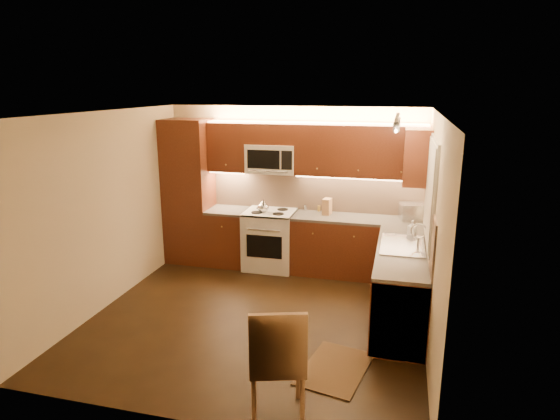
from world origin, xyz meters
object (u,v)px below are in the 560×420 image
(knife_block, at_px, (327,206))
(dining_chair, at_px, (277,359))
(stove, at_px, (270,240))
(kettle, at_px, (263,206))
(microwave, at_px, (272,158))
(sink, at_px, (403,240))
(toaster_oven, at_px, (413,211))
(soap_bottle, at_px, (412,228))

(knife_block, bearing_deg, dining_chair, -80.45)
(stove, bearing_deg, kettle, -132.84)
(microwave, xyz_separation_m, sink, (2.00, -1.26, -0.74))
(knife_block, height_order, dining_chair, knife_block)
(microwave, distance_m, dining_chair, 3.84)
(sink, height_order, knife_block, knife_block)
(microwave, distance_m, sink, 2.48)
(sink, bearing_deg, microwave, 147.79)
(toaster_oven, relative_size, dining_chair, 0.37)
(kettle, height_order, soap_bottle, kettle)
(stove, height_order, dining_chair, dining_chair)
(knife_block, relative_size, soap_bottle, 1.17)
(sink, distance_m, toaster_oven, 1.28)
(sink, height_order, dining_chair, dining_chair)
(toaster_oven, relative_size, soap_bottle, 1.86)
(sink, distance_m, kettle, 2.33)
(stove, height_order, microwave, microwave)
(microwave, distance_m, knife_block, 1.12)
(sink, distance_m, dining_chair, 2.50)
(dining_chair, bearing_deg, microwave, 88.65)
(toaster_oven, height_order, knife_block, knife_block)
(sink, relative_size, soap_bottle, 4.12)
(microwave, distance_m, kettle, 0.74)
(kettle, height_order, toaster_oven, toaster_oven)
(sink, bearing_deg, kettle, 153.51)
(knife_block, distance_m, soap_bottle, 1.48)
(kettle, relative_size, knife_block, 0.83)
(stove, distance_m, toaster_oven, 2.21)
(kettle, height_order, dining_chair, kettle)
(stove, height_order, sink, sink)
(sink, xyz_separation_m, toaster_oven, (0.14, 1.27, 0.04))
(toaster_oven, height_order, dining_chair, toaster_oven)
(stove, distance_m, knife_block, 1.04)
(toaster_oven, xyz_separation_m, dining_chair, (-1.14, -3.52, -0.48))
(soap_bottle, bearing_deg, knife_block, 171.20)
(stove, relative_size, soap_bottle, 4.41)
(microwave, relative_size, knife_block, 3.11)
(stove, distance_m, dining_chair, 3.52)
(stove, bearing_deg, knife_block, 7.44)
(kettle, bearing_deg, sink, -48.46)
(sink, bearing_deg, dining_chair, -114.00)
(kettle, bearing_deg, toaster_oven, -15.89)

